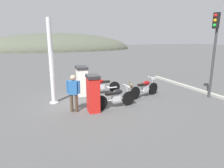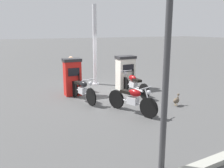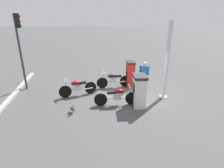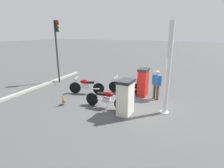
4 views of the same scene
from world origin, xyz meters
name	(u,v)px [view 1 (image 1 of 4)]	position (x,y,z in m)	size (l,w,h in m)	color
ground_plane	(89,102)	(0.00, 0.00, 0.00)	(120.00, 120.00, 0.00)	#4C4C4C
fuel_pump_near	(93,93)	(-0.10, -1.25, 0.78)	(0.55, 0.74, 1.54)	red
fuel_pump_far	(82,81)	(-0.10, 1.25, 0.78)	(0.63, 0.86, 1.53)	silver
motorcycle_near_pump	(116,97)	(0.91, -1.18, 0.49)	(2.03, 0.56, 0.96)	black
motorcycle_far_pump	(101,86)	(0.91, 1.09, 0.45)	(2.11, 0.56, 0.95)	black
motorcycle_extra	(145,88)	(2.89, -0.14, 0.46)	(1.92, 0.85, 0.96)	black
attendant_person	(73,91)	(-0.88, -1.07, 0.88)	(0.56, 0.33, 1.55)	#473828
wandering_duck	(131,85)	(2.93, 1.69, 0.21)	(0.31, 0.42, 0.43)	brown
roadside_traffic_light	(215,42)	(5.92, -1.31, 2.80)	(0.40, 0.28, 4.14)	#38383A
canopy_support_pole	(51,64)	(-1.62, 0.38, 1.85)	(0.40, 0.40, 3.86)	silver
road_edge_kerb	(196,89)	(6.31, 0.00, 0.06)	(0.77, 8.04, 0.12)	#9E9E93
distant_hill_main	(57,50)	(1.10, 39.32, 0.00)	(34.84, 18.04, 7.52)	#4C5142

